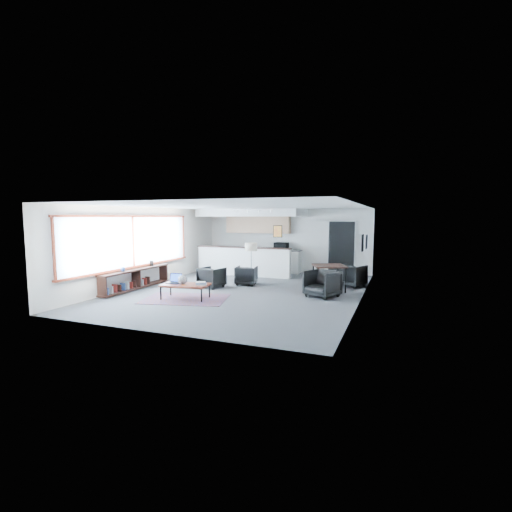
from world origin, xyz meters
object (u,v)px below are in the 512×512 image
(dining_chair_near, at_px, (322,285))
(microwave, at_px, (281,245))
(dining_chair_far, at_px, (351,276))
(floor_lamp, at_px, (251,248))
(book_stack, at_px, (201,283))
(dining_table, at_px, (329,267))
(ceramic_pot, at_px, (183,280))
(armchair_left, at_px, (212,276))
(laptop, at_px, (175,280))
(coffee_table, at_px, (185,285))
(armchair_right, at_px, (246,275))

(dining_chair_near, xyz_separation_m, microwave, (-2.54, 4.16, 0.76))
(dining_chair_far, bearing_deg, floor_lamp, 38.95)
(book_stack, xyz_separation_m, dining_chair_far, (3.59, 3.62, -0.13))
(floor_lamp, distance_m, dining_table, 2.67)
(ceramic_pot, height_order, armchair_left, armchair_left)
(armchair_left, xyz_separation_m, dining_table, (3.63, 0.90, 0.36))
(laptop, distance_m, floor_lamp, 3.04)
(coffee_table, xyz_separation_m, floor_lamp, (0.87, 2.73, 0.84))
(book_stack, distance_m, armchair_right, 2.64)
(ceramic_pot, xyz_separation_m, dining_table, (3.55, 2.74, 0.17))
(dining_table, bearing_deg, dining_chair_far, 59.47)
(floor_lamp, relative_size, dining_chair_near, 1.98)
(dining_table, bearing_deg, ceramic_pot, -142.39)
(ceramic_pot, relative_size, armchair_left, 0.36)
(book_stack, bearing_deg, armchair_right, 84.62)
(laptop, bearing_deg, dining_chair_far, 36.04)
(armchair_right, xyz_separation_m, floor_lamp, (0.15, 0.08, 0.88))
(laptop, relative_size, ceramic_pot, 1.47)
(armchair_right, relative_size, floor_lamp, 0.49)
(ceramic_pot, bearing_deg, dining_chair_near, 25.73)
(coffee_table, bearing_deg, dining_chair_far, 34.17)
(ceramic_pot, xyz_separation_m, dining_chair_far, (4.12, 3.70, -0.21))
(ceramic_pot, relative_size, microwave, 0.47)
(ceramic_pot, relative_size, book_stack, 0.71)
(armchair_right, bearing_deg, dining_table, 170.14)
(laptop, height_order, dining_chair_near, dining_chair_near)
(ceramic_pot, height_order, book_stack, ceramic_pot)
(armchair_left, height_order, dining_chair_near, armchair_left)
(coffee_table, distance_m, microwave, 5.95)
(laptop, relative_size, microwave, 0.70)
(floor_lamp, height_order, microwave, floor_lamp)
(coffee_table, relative_size, dining_chair_near, 1.92)
(book_stack, height_order, armchair_right, armchair_right)
(microwave, bearing_deg, dining_table, -48.05)
(ceramic_pot, height_order, dining_table, dining_table)
(dining_chair_near, bearing_deg, book_stack, -127.09)
(coffee_table, relative_size, microwave, 2.50)
(armchair_right, xyz_separation_m, dining_chair_far, (3.34, 1.00, -0.01))
(armchair_left, bearing_deg, dining_chair_far, -144.80)
(coffee_table, relative_size, dining_chair_far, 2.02)
(coffee_table, xyz_separation_m, book_stack, (0.48, 0.03, 0.07))
(laptop, bearing_deg, book_stack, -4.59)
(coffee_table, height_order, dining_table, dining_table)
(coffee_table, relative_size, floor_lamp, 0.97)
(ceramic_pot, distance_m, microwave, 5.99)
(book_stack, relative_size, dining_table, 0.30)
(book_stack, bearing_deg, floor_lamp, 81.72)
(microwave, bearing_deg, armchair_left, -102.20)
(floor_lamp, height_order, dining_chair_near, floor_lamp)
(laptop, relative_size, book_stack, 1.04)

